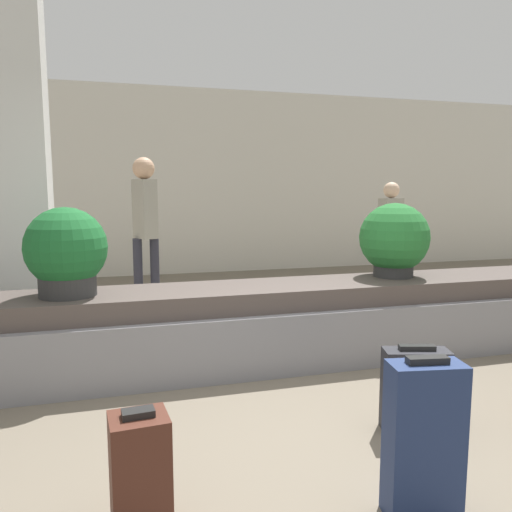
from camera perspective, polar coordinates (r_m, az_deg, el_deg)
ground_plane at (r=3.13m, az=7.67°, el=-20.39°), size 18.00×18.00×0.00m
back_wall at (r=8.83m, az=-8.63°, el=8.34°), size 18.00×0.06×3.20m
carousel at (r=4.27m, az=0.00°, el=-7.99°), size 6.73×0.84×0.67m
pillar at (r=5.01m, az=-25.07°, el=8.42°), size 0.45×0.45×3.20m
suitcase_0 at (r=2.40m, az=-13.11°, el=-22.84°), size 0.26×0.24×0.54m
suitcase_1 at (r=3.28m, az=17.73°, el=-14.38°), size 0.42×0.27×0.54m
suitcase_2 at (r=2.48m, az=18.62°, el=-19.30°), size 0.35×0.22×0.74m
potted_plant_0 at (r=4.76m, az=15.52°, el=1.76°), size 0.64×0.64×0.68m
potted_plant_1 at (r=4.00m, az=-20.87°, el=0.39°), size 0.61×0.61×0.67m
traveler_0 at (r=6.14m, az=-12.57°, el=4.24°), size 0.31×0.36×1.85m
traveler_1 at (r=7.24m, az=15.08°, el=3.04°), size 0.35×0.25×1.57m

